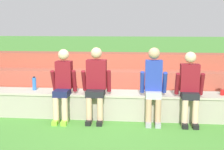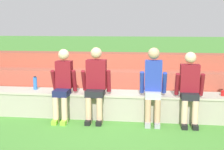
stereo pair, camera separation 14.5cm
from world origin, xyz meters
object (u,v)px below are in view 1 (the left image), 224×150
(person_far_right, at_px, (190,86))
(water_bottle_near_right, at_px, (34,84))
(plastic_cup_left_end, at_px, (223,92))
(person_left_of_center, at_px, (63,83))
(person_center, at_px, (96,82))
(person_right_of_center, at_px, (154,84))

(person_far_right, distance_m, water_bottle_near_right, 3.05)
(water_bottle_near_right, distance_m, plastic_cup_left_end, 3.68)
(person_left_of_center, bearing_deg, water_bottle_near_right, 154.83)
(person_far_right, bearing_deg, person_center, 178.40)
(person_center, relative_size, water_bottle_near_right, 5.06)
(person_left_of_center, height_order, person_far_right, person_left_of_center)
(person_left_of_center, relative_size, person_right_of_center, 0.97)
(person_center, bearing_deg, water_bottle_near_right, 167.55)
(water_bottle_near_right, relative_size, plastic_cup_left_end, 2.66)
(person_right_of_center, bearing_deg, person_far_right, -0.56)
(person_left_of_center, distance_m, person_center, 0.63)
(person_far_right, bearing_deg, water_bottle_near_right, 173.65)
(person_right_of_center, height_order, person_far_right, person_right_of_center)
(person_left_of_center, xyz_separation_m, person_far_right, (2.35, -0.02, -0.00))
(person_right_of_center, xyz_separation_m, water_bottle_near_right, (-2.38, 0.33, -0.11))
(person_left_of_center, xyz_separation_m, water_bottle_near_right, (-0.68, 0.32, -0.08))
(person_left_of_center, distance_m, person_right_of_center, 1.70)
(person_right_of_center, relative_size, plastic_cup_left_end, 13.58)
(person_left_of_center, xyz_separation_m, person_center, (0.63, 0.03, 0.03))
(person_center, bearing_deg, person_left_of_center, -177.13)
(person_center, height_order, plastic_cup_left_end, person_center)
(person_right_of_center, distance_m, person_far_right, 0.65)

